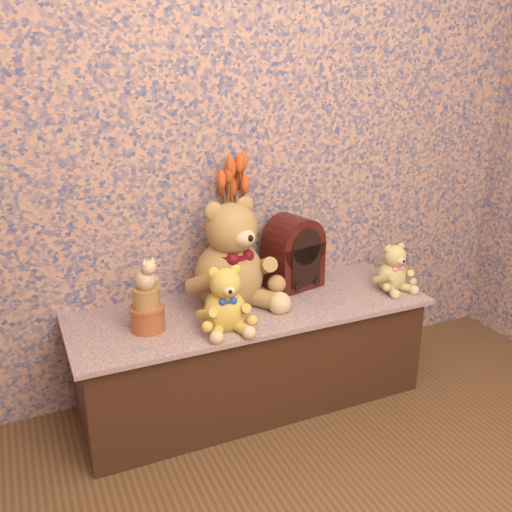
{
  "coord_description": "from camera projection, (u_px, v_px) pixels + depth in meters",
  "views": [
    {
      "loc": [
        -0.87,
        -0.73,
        1.44
      ],
      "look_at": [
        0.0,
        1.2,
        0.69
      ],
      "focal_mm": 39.61,
      "sensor_mm": 36.0,
      "label": 1
    }
  ],
  "objects": [
    {
      "name": "cathedral_radio",
      "position": [
        293.0,
        252.0,
        2.52
      ],
      "size": [
        0.27,
        0.22,
        0.33
      ],
      "primitive_type": null,
      "rotation": [
        0.0,
        0.0,
        0.23
      ],
      "color": "#350E09",
      "rests_on": "display_shelf"
    },
    {
      "name": "teddy_large",
      "position": [
        229.0,
        248.0,
        2.31
      ],
      "size": [
        0.48,
        0.54,
        0.49
      ],
      "primitive_type": null,
      "rotation": [
        0.0,
        0.0,
        0.23
      ],
      "color": "#A77F40",
      "rests_on": "display_shelf"
    },
    {
      "name": "ceramic_vase",
      "position": [
        236.0,
        273.0,
        2.47
      ],
      "size": [
        0.13,
        0.13,
        0.18
      ],
      "primitive_type": "cylinder",
      "rotation": [
        0.0,
        0.0,
        0.19
      ],
      "color": "tan",
      "rests_on": "display_shelf"
    },
    {
      "name": "biscuit_tin_lower",
      "position": [
        148.0,
        319.0,
        2.14
      ],
      "size": [
        0.15,
        0.15,
        0.09
      ],
      "primitive_type": "cylinder",
      "rotation": [
        0.0,
        0.0,
        0.17
      ],
      "color": "#B37334",
      "rests_on": "display_shelf"
    },
    {
      "name": "cat_figurine",
      "position": [
        145.0,
        272.0,
        2.08
      ],
      "size": [
        0.12,
        0.13,
        0.13
      ],
      "primitive_type": null,
      "rotation": [
        0.0,
        0.0,
        0.32
      ],
      "color": "silver",
      "rests_on": "biscuit_tin_upper"
    },
    {
      "name": "display_shelf",
      "position": [
        251.0,
        354.0,
        2.44
      ],
      "size": [
        1.5,
        0.53,
        0.45
      ],
      "primitive_type": "cube",
      "color": "#375071",
      "rests_on": "ground"
    },
    {
      "name": "teddy_small",
      "position": [
        393.0,
        265.0,
        2.5
      ],
      "size": [
        0.19,
        0.22,
        0.23
      ],
      "primitive_type": null,
      "rotation": [
        0.0,
        0.0,
        0.04
      ],
      "color": "tan",
      "rests_on": "display_shelf"
    },
    {
      "name": "dried_stalks",
      "position": [
        235.0,
        203.0,
        2.37
      ],
      "size": [
        0.29,
        0.29,
        0.46
      ],
      "primitive_type": null,
      "rotation": [
        0.0,
        0.0,
        0.22
      ],
      "color": "#D05021",
      "rests_on": "ceramic_vase"
    },
    {
      "name": "biscuit_tin_upper",
      "position": [
        146.0,
        298.0,
        2.11
      ],
      "size": [
        0.12,
        0.12,
        0.08
      ],
      "primitive_type": "cylinder",
      "rotation": [
        0.0,
        0.0,
        -0.15
      ],
      "color": "#D9BD5E",
      "rests_on": "biscuit_tin_lower"
    },
    {
      "name": "teddy_medium",
      "position": [
        225.0,
        295.0,
        2.13
      ],
      "size": [
        0.25,
        0.28,
        0.27
      ],
      "primitive_type": null,
      "rotation": [
        0.0,
        0.0,
        -0.12
      ],
      "color": "gold",
      "rests_on": "display_shelf"
    }
  ]
}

